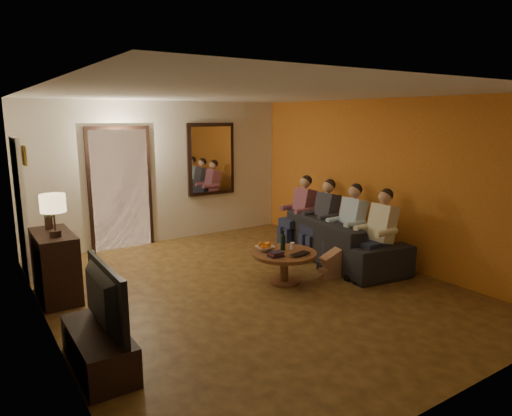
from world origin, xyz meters
TOP-DOWN VIEW (x-y plane):
  - floor at (0.00, 0.00)m, footprint 5.00×6.00m
  - ceiling at (0.00, 0.00)m, footprint 5.00×6.00m
  - back_wall at (0.00, 3.00)m, footprint 5.00×0.02m
  - front_wall at (0.00, -3.00)m, footprint 5.00×0.02m
  - left_wall at (-2.50, 0.00)m, footprint 0.02×6.00m
  - right_wall at (2.50, 0.00)m, footprint 0.02×6.00m
  - orange_accent at (2.49, 0.00)m, footprint 0.01×6.00m
  - kitchen_doorway at (-0.80, 2.98)m, footprint 1.00×0.06m
  - door_trim at (-0.80, 2.97)m, footprint 1.12×0.04m
  - fridge_glimpse at (-0.55, 2.98)m, footprint 0.45×0.03m
  - mirror_frame at (1.00, 2.96)m, footprint 1.00×0.05m
  - mirror_glass at (1.00, 2.93)m, footprint 0.86×0.02m
  - white_door at (-2.46, 2.30)m, footprint 0.06×0.85m
  - framed_art at (-2.47, 1.30)m, footprint 0.03×0.28m
  - art_canvas at (-2.46, 1.30)m, footprint 0.01×0.22m
  - dresser at (-2.25, 1.13)m, footprint 0.45×0.98m
  - table_lamp at (-2.25, 0.91)m, footprint 0.30×0.30m
  - flower_vase at (-2.25, 1.35)m, footprint 0.14×0.14m
  - tv_stand at (-2.25, -0.89)m, footprint 0.45×1.12m
  - tv at (-2.25, -0.89)m, footprint 1.08×0.14m
  - sofa at (1.94, 0.30)m, footprint 2.58×1.33m
  - person_a at (1.84, -0.60)m, footprint 0.60×0.40m
  - person_b at (1.84, -0.00)m, footprint 0.60×0.40m
  - person_c at (1.84, 0.60)m, footprint 0.60×0.40m
  - person_d at (1.84, 1.20)m, footprint 0.60×0.40m
  - dog at (1.34, -0.27)m, footprint 0.59×0.31m
  - coffee_table at (0.54, -0.06)m, footprint 0.93×0.93m
  - bowl at (0.36, 0.16)m, footprint 0.26×0.26m
  - oranges at (0.36, 0.16)m, footprint 0.20×0.20m
  - wine_bottle at (0.59, 0.04)m, footprint 0.07×0.07m
  - wine_glass at (0.72, -0.01)m, footprint 0.06×0.06m
  - book_stack at (0.32, -0.16)m, footprint 0.20×0.15m
  - laptop at (0.64, -0.34)m, footprint 0.36×0.26m

SIDE VIEW (x-z plane):
  - floor at x=0.00m, z-range -0.01..0.01m
  - tv_stand at x=-2.25m, z-range 0.00..0.37m
  - coffee_table at x=0.54m, z-range 0.00..0.45m
  - dog at x=1.34m, z-range 0.00..0.56m
  - sofa at x=1.94m, z-range 0.00..0.72m
  - dresser at x=-2.25m, z-range 0.00..0.87m
  - laptop at x=0.64m, z-range 0.45..0.48m
  - bowl at x=0.36m, z-range 0.45..0.51m
  - book_stack at x=0.32m, z-range 0.45..0.52m
  - wine_glass at x=0.72m, z-range 0.45..0.55m
  - oranges at x=0.36m, z-range 0.51..0.59m
  - person_a at x=1.84m, z-range 0.00..1.20m
  - person_b at x=1.84m, z-range 0.00..1.20m
  - person_c at x=1.84m, z-range 0.00..1.20m
  - person_d at x=1.84m, z-range 0.00..1.20m
  - wine_bottle at x=0.59m, z-range 0.45..0.76m
  - tv at x=-2.25m, z-range 0.37..1.00m
  - fridge_glimpse at x=-0.55m, z-range 0.05..1.75m
  - white_door at x=-2.46m, z-range 0.00..2.04m
  - kitchen_doorway at x=-0.80m, z-range 0.00..2.10m
  - door_trim at x=-0.80m, z-range -0.06..2.16m
  - flower_vase at x=-2.25m, z-range 0.87..1.31m
  - table_lamp at x=-2.25m, z-range 0.87..1.41m
  - back_wall at x=0.00m, z-range 0.00..2.60m
  - front_wall at x=0.00m, z-range 0.00..2.60m
  - left_wall at x=-2.50m, z-range 0.00..2.60m
  - right_wall at x=2.50m, z-range 0.00..2.60m
  - orange_accent at x=2.49m, z-range 0.00..2.60m
  - mirror_frame at x=1.00m, z-range 0.80..2.20m
  - mirror_glass at x=1.00m, z-range 0.87..2.13m
  - framed_art at x=-2.47m, z-range 1.73..1.97m
  - art_canvas at x=-2.46m, z-range 1.76..1.94m
  - ceiling at x=0.00m, z-range 2.60..2.60m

